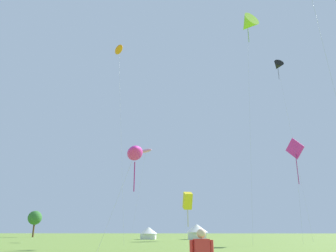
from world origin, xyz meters
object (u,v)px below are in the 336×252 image
Objects in this scene: kite_lime_delta at (248,24)px; kite_yellow_box at (188,201)px; kite_magenta_parafoil at (135,153)px; kite_black_delta at (278,66)px; festival_tent_center at (197,231)px; kite_orange_parafoil at (119,50)px; tree_distant_left at (35,218)px; kite_pink_parafoil at (146,151)px; festival_tent_right at (148,232)px; kite_magenta_diamond at (295,150)px.

kite_yellow_box is at bearing 124.45° from kite_lime_delta.
kite_magenta_parafoil is 41.30m from kite_black_delta.
kite_orange_parafoil is at bearing -112.61° from festival_tent_center.
kite_orange_parafoil is 58.55m from tree_distant_left.
kite_orange_parafoil reaches higher than kite_magenta_parafoil.
kite_black_delta is at bearing 51.80° from kite_magenta_parafoil.
kite_pink_parafoil is at bearing 162.63° from kite_yellow_box.
kite_yellow_box is at bearing -17.37° from kite_pink_parafoil.
kite_black_delta is (21.47, 27.28, 22.37)m from kite_magenta_parafoil.
festival_tent_center is (9.59, 0.00, 0.30)m from festival_tent_right.
tree_distant_left is at bearing 144.27° from kite_magenta_diamond.
kite_orange_parafoil is 6.15× the size of festival_tent_center.
festival_tent_center reaches higher than festival_tent_right.
kite_lime_delta is at bearing -40.22° from tree_distant_left.
kite_lime_delta reaches higher than kite_magenta_parafoil.
kite_pink_parafoil is 27.69m from kite_magenta_diamond.
festival_tent_right is 9.60m from festival_tent_center.
tree_distant_left is (-39.99, 27.80, -1.84)m from kite_yellow_box.
kite_magenta_parafoil is 33.87m from kite_pink_parafoil.
kite_black_delta is at bearing -10.00° from kite_yellow_box.
kite_lime_delta is at bearing 8.24° from kite_orange_parafoil.
kite_black_delta is (7.23, 11.31, -1.45)m from kite_lime_delta.
kite_yellow_box is (-17.05, 3.01, -24.02)m from kite_black_delta.
festival_tent_right is (-25.00, 12.61, -29.34)m from kite_black_delta.
kite_yellow_box reaches higher than tree_distant_left.
kite_magenta_diamond is (23.28, -14.53, -3.69)m from kite_pink_parafoil.
tree_distant_left is at bearing 150.40° from festival_tent_right.
kite_pink_parafoil reaches higher than kite_magenta_parafoil.
kite_orange_parafoil is at bearing -93.29° from festival_tent_right.
kite_magenta_parafoil is at bearing -84.94° from festival_tent_right.
kite_pink_parafoil is (-17.64, 16.77, -15.84)m from kite_lime_delta.
kite_orange_parafoil reaches higher than kite_pink_parafoil.
kite_magenta_diamond is 3.24× the size of festival_tent_center.
kite_orange_parafoil reaches higher than kite_yellow_box.
tree_distant_left is (-55.45, 39.89, -7.77)m from kite_magenta_diamond.
kite_lime_delta is 4.13× the size of kite_yellow_box.
kite_black_delta reaches higher than festival_tent_center.
kite_magenta_parafoil is at bearing -84.07° from kite_pink_parafoil.
tree_distant_left is at bearing 139.78° from kite_lime_delta.
kite_magenta_diamond reaches higher than tree_distant_left.
festival_tent_right is 37.02m from tree_distant_left.
tree_distant_left is at bearing 141.76° from kite_pink_parafoil.
kite_lime_delta is at bearing -71.13° from festival_tent_center.
kite_lime_delta reaches higher than festival_tent_center.
kite_yellow_box is at bearing 141.98° from kite_magenta_diamond.
festival_tent_center is (9.46, 7.16, -14.64)m from kite_pink_parafoil.
festival_tent_right is at bearing 91.03° from kite_pink_parafoil.
kite_pink_parafoil is at bearing 167.64° from kite_black_delta.
kite_yellow_box reaches higher than festival_tent_right.
kite_black_delta reaches higher than kite_magenta_diamond.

